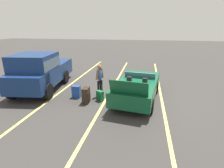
{
  "coord_description": "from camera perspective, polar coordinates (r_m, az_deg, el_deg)",
  "views": [
    {
      "loc": [
        -8.12,
        -0.32,
        3.43
      ],
      "look_at": [
        -0.16,
        1.23,
        0.75
      ],
      "focal_mm": 28.01,
      "sensor_mm": 36.0,
      "label": 1
    }
  ],
  "objects": [
    {
      "name": "traveler_person",
      "position": [
        8.82,
        -4.0,
        1.77
      ],
      "size": [
        0.59,
        0.32,
        1.65
      ],
      "rotation": [
        0.0,
        0.0,
        -1.96
      ],
      "color": "black",
      "rests_on": "ground_plane"
    },
    {
      "name": "suitcase_large_black",
      "position": [
        8.26,
        -8.45,
        -3.68
      ],
      "size": [
        0.49,
        0.32,
        0.74
      ],
      "rotation": [
        0.0,
        0.0,
        4.75
      ],
      "color": "#2D2319",
      "rests_on": "ground_plane"
    },
    {
      "name": "parked_pickup_truck_near",
      "position": [
        10.41,
        -22.46,
        3.97
      ],
      "size": [
        5.21,
        2.58,
        2.1
      ],
      "rotation": [
        0.0,
        0.0,
        3.27
      ],
      "color": "navy",
      "rests_on": "ground_plane"
    },
    {
      "name": "convertible_car",
      "position": [
        8.79,
        8.51,
        -0.76
      ],
      "size": [
        4.34,
        2.28,
        1.52
      ],
      "rotation": [
        0.0,
        0.0,
        -0.13
      ],
      "color": "#0F4C2D",
      "rests_on": "ground_plane"
    },
    {
      "name": "lot_line_far",
      "position": [
        9.9,
        -16.91,
        -2.82
      ],
      "size": [
        18.0,
        0.12,
        0.01
      ],
      "primitive_type": "cube",
      "color": "#EAE066",
      "rests_on": "ground_plane"
    },
    {
      "name": "suitcase_small_carryon",
      "position": [
        8.44,
        -3.96,
        -3.88
      ],
      "size": [
        0.35,
        0.39,
        0.8
      ],
      "rotation": [
        0.0,
        0.0,
        2.56
      ],
      "color": "#19723F",
      "rests_on": "ground_plane"
    },
    {
      "name": "ground_plane",
      "position": [
        8.82,
        8.1,
        -4.79
      ],
      "size": [
        80.0,
        80.0,
        0.0
      ],
      "primitive_type": "plane",
      "color": "#383533"
    },
    {
      "name": "lot_line_mid",
      "position": [
        9.0,
        -1.45,
        -4.13
      ],
      "size": [
        18.0,
        0.12,
        0.01
      ],
      "primitive_type": "cube",
      "color": "#EAE066",
      "rests_on": "ground_plane"
    },
    {
      "name": "suitcase_medium_bright",
      "position": [
        8.96,
        -11.6,
        -2.5
      ],
      "size": [
        0.24,
        0.4,
        0.62
      ],
      "rotation": [
        0.0,
        0.0,
        3.14
      ],
      "color": "#1E479E",
      "rests_on": "ground_plane"
    },
    {
      "name": "lot_line_near",
      "position": [
        8.86,
        15.94,
        -5.24
      ],
      "size": [
        18.0,
        0.12,
        0.01
      ],
      "primitive_type": "cube",
      "color": "#EAE066",
      "rests_on": "ground_plane"
    }
  ]
}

